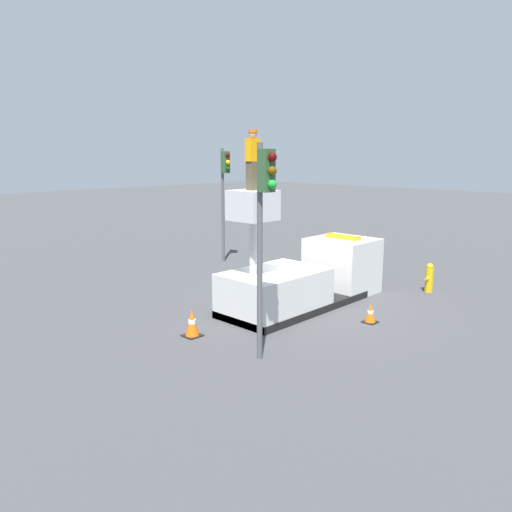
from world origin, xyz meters
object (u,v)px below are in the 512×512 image
bucket_truck (305,278)px  traffic_cone_curbside (370,313)px  fire_hydrant (429,278)px  traffic_light_across (225,182)px  traffic_light_pole (264,210)px  worker (253,160)px  traffic_cone_rear (192,323)px

bucket_truck → traffic_cone_curbside: size_ratio=10.58×
fire_hydrant → traffic_light_across: bearing=99.8°
traffic_light_pole → traffic_cone_curbside: size_ratio=8.71×
bucket_truck → worker: size_ratio=3.75×
bucket_truck → traffic_cone_curbside: 2.78m
fire_hydrant → traffic_light_pole: bearing=179.3°
traffic_cone_rear → traffic_cone_curbside: traffic_cone_rear is taller
traffic_light_across → traffic_cone_rear: size_ratio=6.81×
bucket_truck → worker: (-2.54, 0.00, 4.03)m
bucket_truck → traffic_light_across: 8.23m
bucket_truck → traffic_cone_rear: bearing=176.0°
traffic_light_pole → fire_hydrant: 9.58m
traffic_light_across → traffic_cone_curbside: 10.88m
traffic_light_pole → traffic_cone_curbside: traffic_light_pole is taller
traffic_light_pole → traffic_cone_curbside: (4.39, -0.41, -3.52)m
traffic_light_pole → fire_hydrant: bearing=-0.7°
bucket_truck → fire_hydrant: size_ratio=5.92×
traffic_cone_rear → traffic_cone_curbside: bearing=-33.5°
traffic_light_across → fire_hydrant: 10.25m
worker → fire_hydrant: bearing=-18.9°
worker → traffic_cone_rear: (-2.16, 0.33, -4.57)m
traffic_cone_rear → traffic_cone_curbside: 5.49m
traffic_cone_curbside → fire_hydrant: bearing=3.6°
bucket_truck → traffic_light_across: bearing=68.3°
fire_hydrant → bucket_truck: bearing=151.8°
worker → traffic_light_across: (5.38, 7.16, -1.13)m
worker → traffic_light_across: size_ratio=0.32×
bucket_truck → traffic_light_across: (2.85, 7.16, 2.91)m
bucket_truck → worker: 4.77m
traffic_light_across → fire_hydrant: (1.66, -9.57, -3.28)m
worker → traffic_light_pole: (-1.96, -2.30, -1.14)m
fire_hydrant → worker: bearing=161.1°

